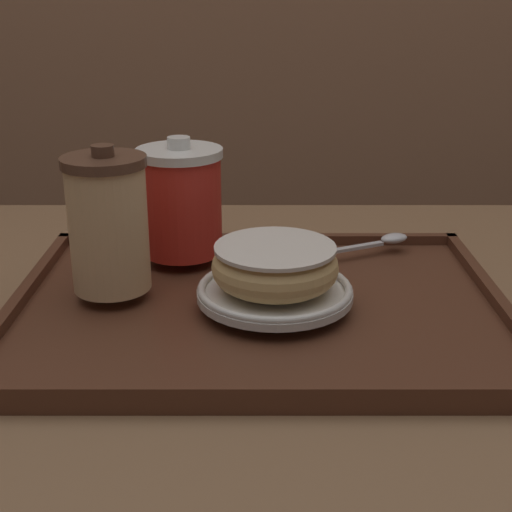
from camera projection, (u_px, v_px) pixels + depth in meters
cafe_table at (239, 453)px, 0.77m from camera, size 1.06×0.82×0.72m
serving_tray at (256, 308)px, 0.73m from camera, size 0.50×0.37×0.02m
coffee_cup_front at (106, 223)px, 0.71m from camera, size 0.08×0.08×0.15m
coffee_cup_rear at (179, 201)px, 0.81m from camera, size 0.10×0.10×0.14m
plate_with_chocolate_donut at (273, 291)px, 0.71m from camera, size 0.16×0.16×0.01m
donut_chocolate_glazed at (273, 265)px, 0.70m from camera, size 0.13×0.13×0.04m
spoon at (378, 241)px, 0.86m from camera, size 0.13×0.07×0.01m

